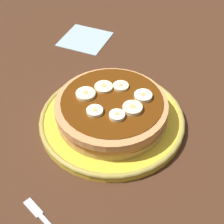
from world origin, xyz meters
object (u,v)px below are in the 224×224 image
banana_slice_6 (143,96)px  napkin (85,39)px  banana_slice_0 (132,108)px  banana_slice_1 (121,86)px  plate (112,119)px  banana_slice_5 (117,116)px  banana_slice_3 (95,111)px  pancake_stack (112,111)px  banana_slice_2 (86,93)px  banana_slice_4 (104,87)px

banana_slice_6 → napkin: bearing=-50.6°
banana_slice_0 → banana_slice_1: 6.26cm
plate → banana_slice_5: (-1.90, 3.69, 5.01)cm
plate → napkin: bearing=-61.1°
banana_slice_3 → banana_slice_5: 3.90cm
pancake_stack → banana_slice_5: 4.42cm
banana_slice_2 → banana_slice_5: 7.89cm
pancake_stack → banana_slice_1: banana_slice_1 is taller
banana_slice_3 → napkin: banana_slice_3 is taller
banana_slice_1 → banana_slice_3: size_ratio=1.01×
banana_slice_3 → banana_slice_4: bearing=-86.7°
banana_slice_3 → plate: bearing=-118.4°
banana_slice_5 → banana_slice_2: bearing=-30.6°
banana_slice_3 → banana_slice_1: bearing=-108.7°
plate → napkin: size_ratio=2.45×
banana_slice_1 → banana_slice_3: 8.04cm
plate → banana_slice_3: 6.53cm
banana_slice_0 → banana_slice_2: same height
banana_slice_4 → banana_slice_5: size_ratio=1.25×
plate → pancake_stack: size_ratio=1.30×
plate → banana_slice_6: banana_slice_6 is taller
plate → banana_slice_2: size_ratio=7.62×
banana_slice_0 → banana_slice_4: size_ratio=1.02×
pancake_stack → banana_slice_3: 4.56cm
banana_slice_2 → banana_slice_3: 4.94cm
banana_slice_1 → banana_slice_6: bearing=159.8°
plate → banana_slice_4: bearing=-49.8°
plate → banana_slice_0: bearing=161.6°
pancake_stack → banana_slice_2: size_ratio=5.87×
banana_slice_0 → banana_slice_4: banana_slice_0 is taller
banana_slice_2 → napkin: banana_slice_2 is taller
pancake_stack → banana_slice_5: bearing=118.4°
plate → banana_slice_6: size_ratio=8.30×
plate → banana_slice_3: size_ratio=9.41×
pancake_stack → banana_slice_1: size_ratio=7.16×
banana_slice_1 → banana_slice_3: banana_slice_3 is taller
banana_slice_3 → banana_slice_5: (-3.90, 0.00, 0.01)cm
napkin → banana_slice_6: bearing=129.4°
banana_slice_0 → banana_slice_5: size_ratio=1.27×
banana_slice_1 → banana_slice_3: bearing=71.3°
banana_slice_2 → banana_slice_5: same height
pancake_stack → banana_slice_4: size_ratio=6.13×
banana_slice_0 → banana_slice_3: size_ratio=1.20×
banana_slice_5 → pancake_stack: bearing=-61.6°
banana_slice_6 → banana_slice_0: bearing=73.0°
plate → banana_slice_5: 6.51cm
banana_slice_3 → banana_slice_0: bearing=-158.5°
plate → banana_slice_4: banana_slice_4 is taller
banana_slice_0 → banana_slice_3: same height
plate → banana_slice_3: bearing=61.6°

